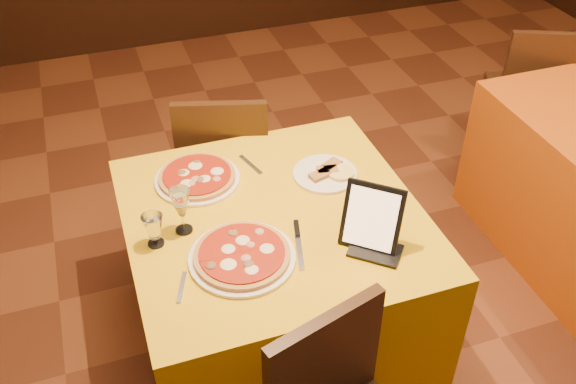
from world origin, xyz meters
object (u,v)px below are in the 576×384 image
object	(u,v)px
main_table	(275,283)
chair_main_far	(226,163)
water_glass	(154,230)
wine_glass	(182,211)
pizza_near	(242,256)
tablet	(372,217)
chair_side_far	(527,92)
pizza_far	(197,178)

from	to	relation	value
main_table	chair_main_far	xyz separation A→B (m)	(0.00, 0.78, 0.08)
chair_main_far	water_glass	size ratio (longest dim) A/B	7.00
wine_glass	water_glass	bearing A→B (deg)	-160.84
main_table	water_glass	size ratio (longest dim) A/B	8.46
chair_main_far	pizza_near	xyz separation A→B (m)	(-0.18, -0.97, 0.31)
wine_glass	tablet	xyz separation A→B (m)	(0.61, -0.28, 0.03)
chair_side_far	tablet	size ratio (longest dim) A/B	3.73
tablet	wine_glass	bearing A→B (deg)	-164.17
main_table	chair_main_far	size ratio (longest dim) A/B	1.21
pizza_near	water_glass	xyz separation A→B (m)	(-0.27, 0.18, 0.05)
main_table	tablet	bearing A→B (deg)	-43.38
pizza_near	water_glass	distance (m)	0.33
pizza_far	wine_glass	xyz separation A→B (m)	(-0.11, -0.28, 0.08)
chair_side_far	water_glass	world-z (taller)	chair_side_far
pizza_near	tablet	size ratio (longest dim) A/B	1.54
chair_side_far	main_table	bearing A→B (deg)	49.63
tablet	pizza_near	bearing A→B (deg)	-147.94
main_table	pizza_near	size ratio (longest dim) A/B	2.94
chair_main_far	water_glass	xyz separation A→B (m)	(-0.45, -0.80, 0.36)
pizza_near	pizza_far	xyz separation A→B (m)	(-0.05, 0.49, 0.00)
main_table	tablet	world-z (taller)	tablet
chair_main_far	wine_glass	bearing A→B (deg)	82.46
chair_main_far	chair_side_far	size ratio (longest dim) A/B	1.00
pizza_near	pizza_far	bearing A→B (deg)	95.64
main_table	chair_main_far	bearing A→B (deg)	90.00
water_glass	main_table	bearing A→B (deg)	2.25
chair_main_far	water_glass	distance (m)	0.98
wine_glass	water_glass	size ratio (longest dim) A/B	1.46
main_table	tablet	size ratio (longest dim) A/B	4.51
main_table	wine_glass	world-z (taller)	wine_glass
chair_main_far	water_glass	world-z (taller)	chair_main_far
pizza_near	tablet	xyz separation A→B (m)	(0.45, -0.07, 0.10)
chair_side_far	tablet	world-z (taller)	tablet
pizza_near	pizza_far	world-z (taller)	same
main_table	wine_glass	xyz separation A→B (m)	(-0.34, 0.02, 0.47)
pizza_far	tablet	size ratio (longest dim) A/B	1.40
main_table	pizza_far	bearing A→B (deg)	127.36
main_table	pizza_far	distance (m)	0.54
pizza_near	main_table	bearing A→B (deg)	47.36
chair_side_far	water_glass	xyz separation A→B (m)	(-2.28, -0.91, 0.36)
pizza_far	water_glass	xyz separation A→B (m)	(-0.22, -0.31, 0.05)
water_glass	tablet	world-z (taller)	tablet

